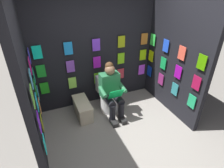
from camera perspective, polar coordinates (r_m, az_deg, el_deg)
ground_plane at (r=3.38m, az=6.32°, el=-20.65°), size 30.00×30.00×0.00m
display_wall_back at (r=4.09m, az=-5.21°, el=9.99°), size 2.81×0.14×2.46m
display_wall_left at (r=3.98m, az=19.12°, el=7.93°), size 0.14×1.78×2.46m
display_wall_right at (r=3.06m, az=-24.91°, el=0.19°), size 0.14×1.78×2.46m
toilet at (r=4.11m, az=-1.35°, el=-3.80°), size 0.41×0.56×0.77m
person_reading at (r=3.79m, az=-0.11°, el=-2.07°), size 0.53×0.68×1.19m
comic_longbox_near at (r=4.02m, az=-9.16°, el=-7.59°), size 0.30×0.69×0.37m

